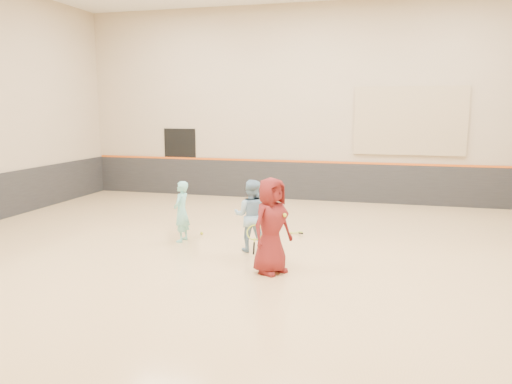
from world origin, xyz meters
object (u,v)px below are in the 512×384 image
(girl, at_px, (182,212))
(instructor, at_px, (251,216))
(spare_racket, at_px, (296,230))
(young_man, at_px, (271,226))

(girl, height_order, instructor, instructor)
(girl, height_order, spare_racket, girl)
(spare_racket, bearing_deg, young_man, -88.36)
(young_man, relative_size, spare_racket, 2.40)
(young_man, bearing_deg, spare_racket, 33.34)
(girl, relative_size, spare_racket, 1.87)
(instructor, relative_size, spare_racket, 2.07)
(instructor, height_order, young_man, young_man)
(young_man, distance_m, spare_racket, 2.99)
(young_man, bearing_deg, instructor, 61.66)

